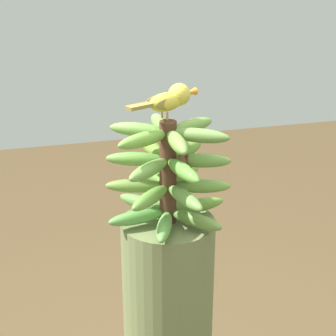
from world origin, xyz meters
name	(u,v)px	position (x,y,z in m)	size (l,w,h in m)	color
banana_bunch	(169,173)	(0.00, 0.00, 1.26)	(0.31, 0.30, 0.25)	#4C2D1E
perched_bird	(171,99)	(-0.01, -0.02, 1.43)	(0.19, 0.10, 0.08)	#C68933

